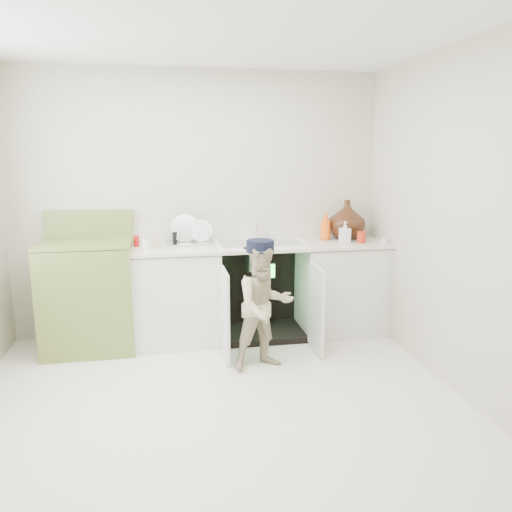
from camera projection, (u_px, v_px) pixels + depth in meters
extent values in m
plane|color=beige|center=(217.00, 399.00, 3.60)|extent=(3.50, 3.50, 0.00)
cube|color=beige|center=(198.00, 204.00, 4.78)|extent=(3.50, 2.50, 0.02)
cube|color=beige|center=(255.00, 286.00, 1.90)|extent=(3.50, 2.50, 0.02)
cube|color=beige|center=(452.00, 221.00, 3.65)|extent=(2.50, 3.00, 0.02)
plane|color=white|center=(211.00, 28.00, 3.08)|extent=(3.50, 3.50, 0.00)
cube|color=silver|center=(176.00, 297.00, 4.62)|extent=(0.80, 0.60, 0.86)
cube|color=silver|center=(340.00, 288.00, 4.90)|extent=(0.80, 0.60, 0.86)
cube|color=black|center=(255.00, 285.00, 5.02)|extent=(0.80, 0.06, 0.86)
cube|color=black|center=(260.00, 332.00, 4.84)|extent=(0.80, 0.60, 0.06)
cylinder|color=gray|center=(251.00, 288.00, 4.84)|extent=(0.05, 0.05, 0.70)
cylinder|color=gray|center=(266.00, 287.00, 4.87)|extent=(0.05, 0.05, 0.70)
cylinder|color=gray|center=(260.00, 272.00, 4.77)|extent=(0.07, 0.18, 0.07)
cube|color=silver|center=(225.00, 314.00, 4.22)|extent=(0.03, 0.40, 0.76)
cube|color=silver|center=(316.00, 309.00, 4.36)|extent=(0.02, 0.40, 0.76)
cube|color=beige|center=(261.00, 245.00, 4.67)|extent=(2.44, 0.64, 0.03)
cube|color=beige|center=(255.00, 231.00, 4.93)|extent=(2.44, 0.02, 0.15)
cube|color=white|center=(261.00, 244.00, 4.67)|extent=(0.85, 0.55, 0.02)
cube|color=gray|center=(239.00, 244.00, 4.63)|extent=(0.34, 0.40, 0.01)
cube|color=gray|center=(282.00, 243.00, 4.70)|extent=(0.34, 0.40, 0.01)
cylinder|color=silver|center=(256.00, 231.00, 4.86)|extent=(0.03, 0.03, 0.17)
cylinder|color=silver|center=(257.00, 224.00, 4.78)|extent=(0.02, 0.14, 0.02)
cylinder|color=silver|center=(267.00, 236.00, 4.89)|extent=(0.04, 0.04, 0.06)
cylinder|color=silver|center=(386.00, 283.00, 4.64)|extent=(0.01, 0.01, 0.70)
cube|color=silver|center=(384.00, 241.00, 4.65)|extent=(0.04, 0.02, 0.06)
cube|color=silver|center=(189.00, 243.00, 4.66)|extent=(0.42, 0.28, 0.02)
cylinder|color=silver|center=(185.00, 235.00, 4.66)|extent=(0.26, 0.10, 0.25)
cylinder|color=white|center=(201.00, 236.00, 4.67)|extent=(0.21, 0.05, 0.20)
cylinder|color=silver|center=(171.00, 238.00, 4.52)|extent=(0.01, 0.01, 0.12)
cylinder|color=silver|center=(180.00, 238.00, 4.54)|extent=(0.01, 0.01, 0.12)
cylinder|color=silver|center=(190.00, 237.00, 4.55)|extent=(0.01, 0.01, 0.12)
cylinder|color=silver|center=(199.00, 237.00, 4.57)|extent=(0.01, 0.01, 0.12)
cylinder|color=silver|center=(208.00, 237.00, 4.58)|extent=(0.01, 0.01, 0.12)
imported|color=#442C13|center=(347.00, 219.00, 4.92)|extent=(0.37, 0.37, 0.38)
imported|color=#FA5C0D|center=(326.00, 226.00, 4.85)|extent=(0.11, 0.11, 0.27)
imported|color=white|center=(345.00, 232.00, 4.73)|extent=(0.09, 0.09, 0.20)
cylinder|color=red|center=(361.00, 237.00, 4.71)|extent=(0.08, 0.08, 0.11)
cylinder|color=#B60F0F|center=(136.00, 241.00, 4.53)|extent=(0.05, 0.05, 0.10)
cylinder|color=#C2BE8E|center=(157.00, 243.00, 4.49)|extent=(0.06, 0.06, 0.08)
cylinder|color=black|center=(175.00, 238.00, 4.63)|extent=(0.04, 0.04, 0.12)
cube|color=white|center=(145.00, 245.00, 4.37)|extent=(0.05, 0.05, 0.09)
cube|color=olive|center=(89.00, 297.00, 4.45)|extent=(0.79, 0.65, 0.95)
cube|color=olive|center=(85.00, 243.00, 4.35)|extent=(0.79, 0.65, 0.02)
cube|color=olive|center=(89.00, 224.00, 4.60)|extent=(0.79, 0.06, 0.25)
cylinder|color=black|center=(58.00, 248.00, 4.16)|extent=(0.18, 0.18, 0.02)
cylinder|color=silver|center=(58.00, 246.00, 4.16)|extent=(0.21, 0.21, 0.01)
cylinder|color=black|center=(65.00, 241.00, 4.47)|extent=(0.18, 0.18, 0.02)
cylinder|color=silver|center=(65.00, 240.00, 4.47)|extent=(0.21, 0.21, 0.01)
cylinder|color=black|center=(107.00, 246.00, 4.23)|extent=(0.18, 0.18, 0.02)
cylinder|color=silver|center=(107.00, 245.00, 4.23)|extent=(0.21, 0.21, 0.01)
cylinder|color=black|center=(110.00, 240.00, 4.54)|extent=(0.18, 0.18, 0.02)
cylinder|color=silver|center=(110.00, 239.00, 4.54)|extent=(0.21, 0.21, 0.01)
imported|color=beige|center=(264.00, 306.00, 4.03)|extent=(0.59, 0.50, 1.05)
cylinder|color=black|center=(264.00, 246.00, 3.92)|extent=(0.26, 0.26, 0.09)
cube|color=black|center=(259.00, 248.00, 4.02)|extent=(0.19, 0.13, 0.01)
cube|color=black|center=(271.00, 271.00, 4.38)|extent=(0.07, 0.01, 0.14)
cube|color=#26F23F|center=(271.00, 271.00, 4.37)|extent=(0.06, 0.00, 0.12)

